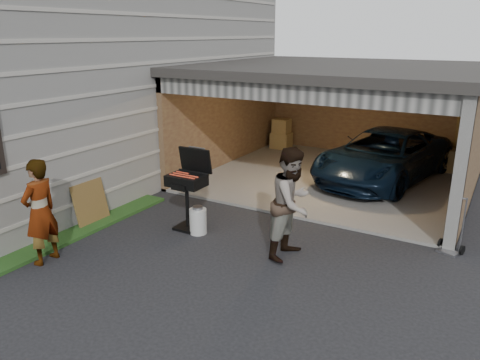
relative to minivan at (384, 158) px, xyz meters
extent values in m
plane|color=black|center=(-1.88, -6.90, -0.63)|extent=(80.00, 80.00, 0.00)
cube|color=#474744|center=(-7.88, -2.90, 2.12)|extent=(7.00, 11.00, 5.50)
cube|color=#605E59|center=(-1.13, -0.40, -0.60)|extent=(6.50, 6.00, 0.06)
cube|color=#4B2F23|center=(-1.13, 2.53, 0.72)|extent=(6.50, 0.15, 2.70)
cube|color=#4B2F23|center=(2.04, -0.40, 0.72)|extent=(0.15, 6.00, 2.70)
cube|color=#4B2F23|center=(-4.31, -0.40, 0.72)|extent=(0.15, 6.00, 2.70)
cube|color=#2D2B28|center=(-1.13, -0.40, 2.17)|extent=(6.80, 6.30, 0.20)
cube|color=#474744|center=(-1.13, -3.32, 1.89)|extent=(6.50, 0.16, 0.36)
cube|color=beige|center=(-1.13, -2.10, 1.99)|extent=(6.00, 2.40, 0.06)
cube|color=#474744|center=(2.02, -3.35, 0.72)|extent=(0.20, 0.18, 2.70)
cube|color=olive|center=(-3.68, 1.80, -0.32)|extent=(0.60, 0.50, 0.50)
cube|color=olive|center=(-3.68, 1.80, 0.16)|extent=(0.50, 0.45, 0.45)
cube|color=olive|center=(1.32, 1.70, -0.27)|extent=(0.55, 0.50, 0.60)
cube|color=brown|center=(1.50, 2.30, 0.57)|extent=(0.24, 0.43, 2.20)
imported|color=black|center=(0.00, 0.00, 0.00)|extent=(2.92, 4.83, 1.25)
imported|color=silver|center=(-3.70, -7.19, 0.25)|extent=(0.48, 0.68, 1.76)
imported|color=#4D261E|center=(-0.30, -4.94, 0.32)|extent=(0.80, 0.98, 1.89)
cube|color=black|center=(-2.48, -4.90, -0.60)|extent=(0.44, 0.44, 0.05)
cylinder|color=black|center=(-2.48, -4.90, -0.15)|extent=(0.07, 0.07, 0.88)
cube|color=black|center=(-2.48, -4.90, 0.35)|extent=(0.69, 0.48, 0.21)
cube|color=#59595B|center=(-2.48, -4.90, 0.44)|extent=(0.63, 0.42, 0.02)
cube|color=black|center=(-2.48, -4.60, 0.68)|extent=(0.69, 0.13, 0.48)
cylinder|color=silver|center=(-2.18, -4.98, -0.38)|extent=(0.42, 0.42, 0.49)
cube|color=brown|center=(-4.28, -5.65, -0.20)|extent=(0.22, 0.77, 0.85)
cube|color=gray|center=(2.02, -3.50, -0.61)|extent=(0.38, 0.30, 0.04)
cylinder|color=black|center=(1.87, -3.33, -0.54)|extent=(0.09, 0.17, 0.17)
cylinder|color=black|center=(2.23, -3.45, -0.54)|extent=(0.09, 0.17, 0.17)
cylinder|color=gray|center=(1.92, -3.35, -0.11)|extent=(0.03, 0.03, 0.99)
cylinder|color=gray|center=(2.19, -3.44, -0.11)|extent=(0.03, 0.03, 0.99)
cylinder|color=gray|center=(2.05, -3.39, 0.37)|extent=(0.28, 0.12, 0.03)
camera|label=1|loc=(2.61, -11.62, 3.00)|focal=35.00mm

